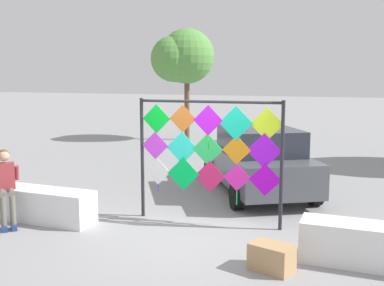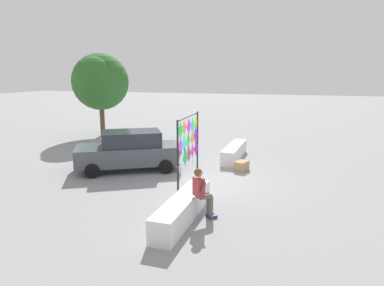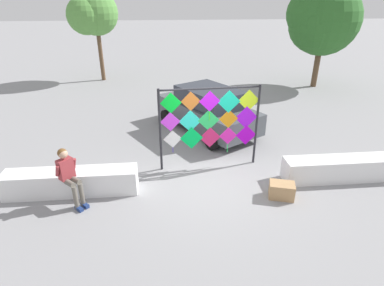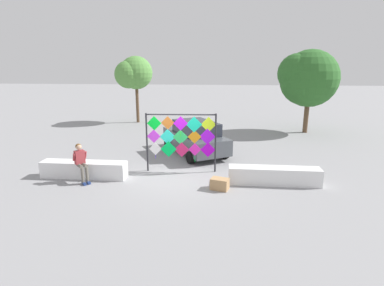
# 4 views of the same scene
# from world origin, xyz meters

# --- Properties ---
(ground) EXTENTS (120.00, 120.00, 0.00)m
(ground) POSITION_xyz_m (0.00, 0.00, 0.00)
(ground) COLOR gray
(plaza_ledge_left) EXTENTS (3.40, 0.63, 0.66)m
(plaza_ledge_left) POSITION_xyz_m (-3.72, -0.34, 0.33)
(plaza_ledge_left) COLOR white
(plaza_ledge_left) RESTS_ON ground
(plaza_ledge_right) EXTENTS (3.40, 0.63, 0.66)m
(plaza_ledge_right) POSITION_xyz_m (3.72, -0.34, 0.33)
(plaza_ledge_right) COLOR white
(plaza_ledge_right) RESTS_ON ground
(kite_display_rack) EXTENTS (2.91, 0.23, 2.47)m
(kite_display_rack) POSITION_xyz_m (0.08, 0.76, 1.53)
(kite_display_rack) COLOR #232328
(kite_display_rack) RESTS_ON ground
(seated_vendor) EXTENTS (0.71, 0.71, 1.50)m
(seated_vendor) POSITION_xyz_m (-3.57, -0.84, 0.88)
(seated_vendor) COLOR #666056
(seated_vendor) RESTS_ON ground
(parked_car) EXTENTS (3.75, 4.61, 1.66)m
(parked_car) POSITION_xyz_m (0.40, 3.53, 0.84)
(parked_car) COLOR #4C5156
(parked_car) RESTS_ON ground
(cardboard_box_large) EXTENTS (0.72, 0.58, 0.41)m
(cardboard_box_large) POSITION_xyz_m (1.69, -1.05, 0.21)
(cardboard_box_large) COLOR tan
(cardboard_box_large) RESTS_ON ground
(tree_broadleaf) EXTENTS (3.90, 3.65, 5.37)m
(tree_broadleaf) POSITION_xyz_m (7.12, 9.25, 3.49)
(tree_broadleaf) COLOR brown
(tree_broadleaf) RESTS_ON ground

